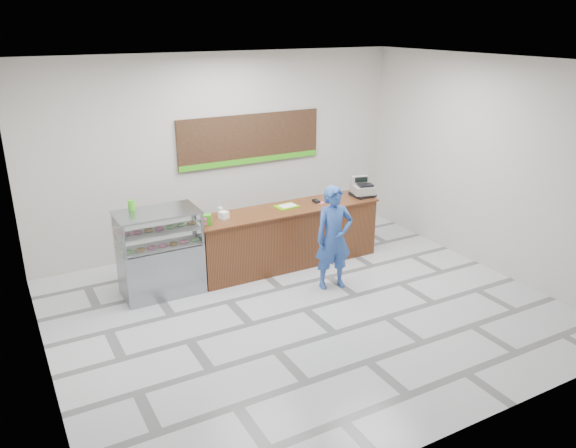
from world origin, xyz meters
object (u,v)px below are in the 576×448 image
sales_counter (288,236)px  serving_tray (287,206)px  cash_register (362,189)px  display_case (160,252)px  customer (334,238)px

sales_counter → serving_tray: bearing=77.1°
cash_register → serving_tray: bearing=-169.3°
display_case → cash_register: size_ratio=2.89×
cash_register → customer: 1.69m
display_case → cash_register: cash_register is taller
display_case → customer: customer is taller
serving_tray → display_case: bearing=174.5°
display_case → serving_tray: bearing=1.3°
customer → cash_register: bearing=50.4°
serving_tray → customer: bearing=-86.8°
sales_counter → display_case: size_ratio=2.45×
display_case → customer: bearing=-24.2°
display_case → serving_tray: size_ratio=3.27×
sales_counter → serving_tray: serving_tray is taller
customer → sales_counter: bearing=112.3°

